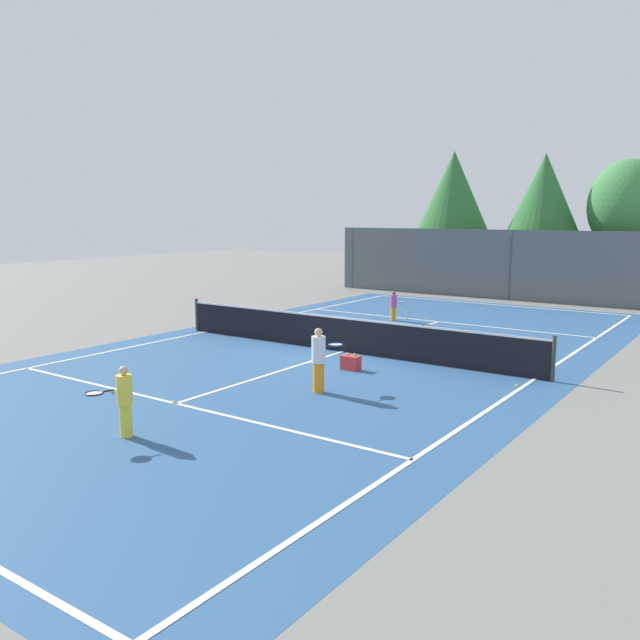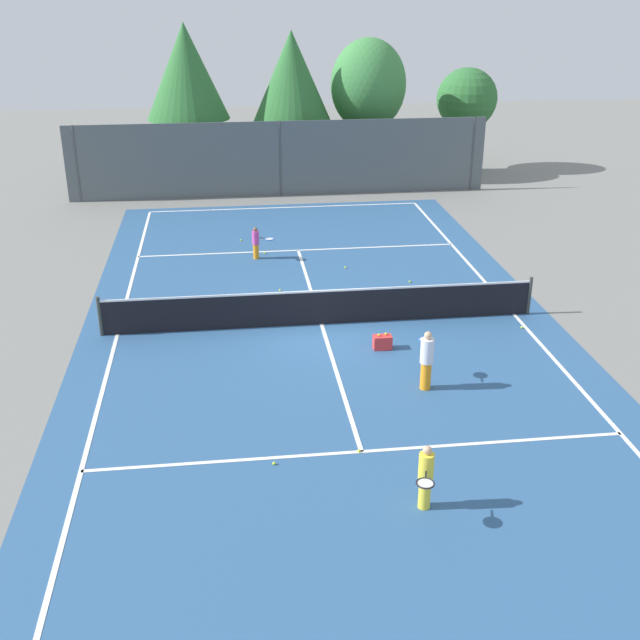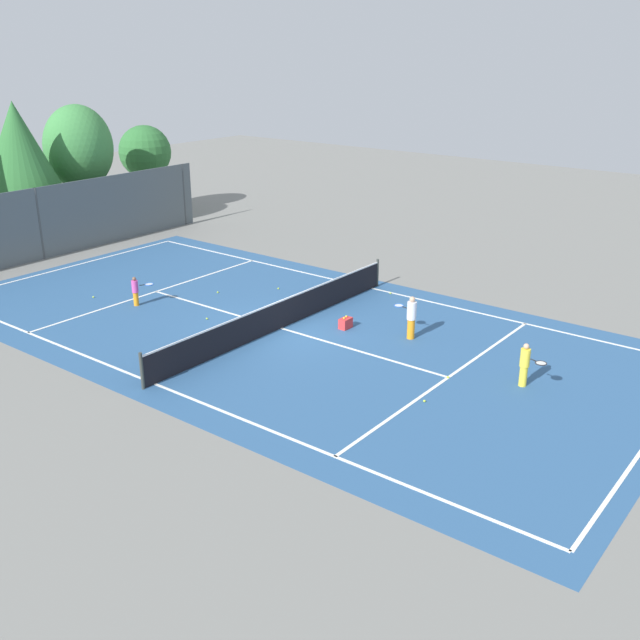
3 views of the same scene
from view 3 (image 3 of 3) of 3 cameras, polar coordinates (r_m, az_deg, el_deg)
The scene contains 20 objects.
ground_plane at distance 24.90m, azimuth -3.07°, elevation -0.65°, with size 80.00×80.00×0.00m, color slate.
court_surface at distance 24.90m, azimuth -3.07°, elevation -0.64°, with size 13.00×25.00×0.01m.
tennis_net at distance 24.72m, azimuth -3.10°, elevation 0.45°, with size 11.90×0.10×1.10m.
perimeter_fence at distance 34.87m, azimuth -20.99°, elevation 7.00°, with size 18.00×0.12×3.20m.
tree_0 at distance 42.93m, azimuth -13.47°, elevation 12.60°, with size 2.89×2.89×4.87m.
tree_1 at distance 38.93m, azimuth -18.28°, elevation 12.63°, with size 3.42×3.21×6.33m.
tree_2 at distance 36.55m, azimuth -22.40°, elevation 11.95°, with size 4.05×4.05×6.71m.
player_0 at distance 27.69m, azimuth -14.11°, elevation 2.25°, with size 0.79×0.61×1.10m.
player_1 at distance 21.27m, azimuth 15.68°, elevation -3.34°, with size 0.49×0.86×1.29m.
player_2 at distance 23.94m, azimuth 7.10°, elevation 0.25°, with size 0.43×0.89×1.45m.
ball_crate at distance 24.82m, azimuth 2.00°, elevation -0.25°, with size 0.47×0.28×0.43m.
tennis_ball_0 at distance 28.87m, azimuth -3.26°, elevation 2.46°, with size 0.07×0.07×0.07m, color #CCE533.
tennis_ball_1 at distance 23.72m, azimuth -11.42°, elevation -2.08°, with size 0.07×0.07×0.07m, color #CCE533.
tennis_ball_2 at distance 28.66m, azimuth -7.97°, elevation 2.15°, with size 0.07×0.07×0.07m, color #CCE533.
tennis_ball_3 at distance 29.14m, azimuth -17.23°, elevation 1.72°, with size 0.07×0.07×0.07m, color #CCE533.
tennis_ball_4 at distance 21.52m, azimuth 9.92°, elevation -4.41°, with size 0.07×0.07×0.07m, color #CCE533.
tennis_ball_5 at distance 25.95m, azimuth -8.79°, elevation 0.11°, with size 0.07×0.07×0.07m, color #CCE533.
tennis_ball_6 at distance 28.41m, azimuth 5.50°, elevation 2.10°, with size 0.07×0.07×0.07m, color #CCE533.
tennis_ball_7 at distance 28.39m, azimuth -14.18°, elevation 1.53°, with size 0.07×0.07×0.07m, color #CCE533.
tennis_ball_8 at distance 20.05m, azimuth 8.13°, elevation -6.26°, with size 0.07×0.07×0.07m, color #CCE533.
Camera 3 is at (-17.48, -15.24, 9.06)m, focal length 41.12 mm.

